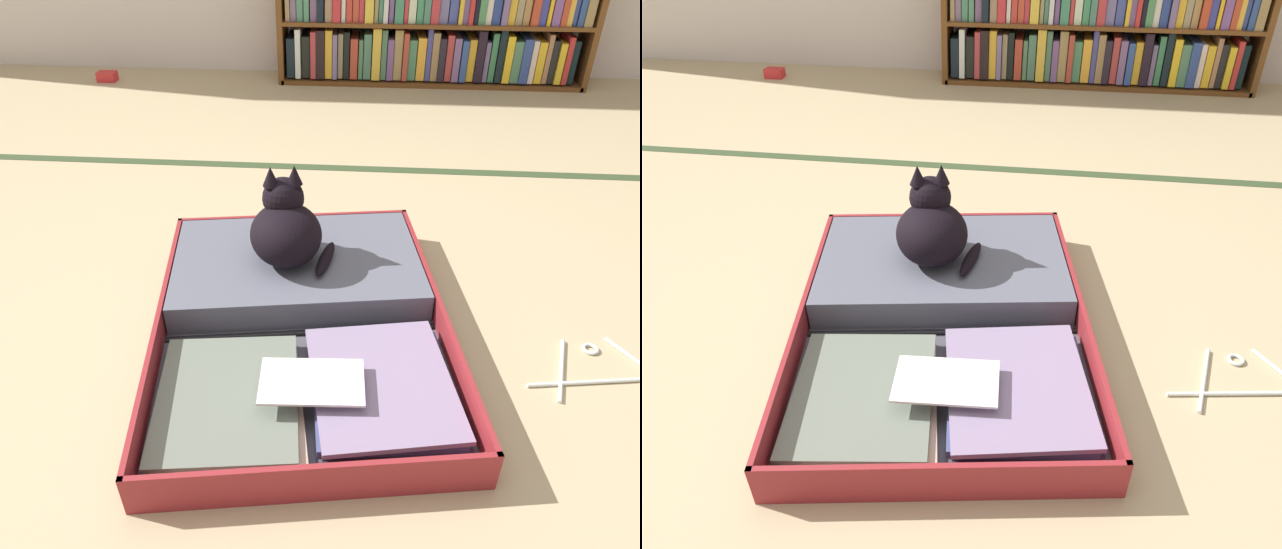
% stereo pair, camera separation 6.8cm
% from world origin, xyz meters
% --- Properties ---
extents(ground_plane, '(10.00, 10.00, 0.00)m').
position_xyz_m(ground_plane, '(0.00, 0.00, 0.00)').
color(ground_plane, tan).
extents(tatami_border, '(4.80, 0.05, 0.00)m').
position_xyz_m(tatami_border, '(0.00, 1.12, 0.00)').
color(tatami_border, '#344628').
rests_on(tatami_border, ground_plane).
extents(open_suitcase, '(0.85, 1.04, 0.10)m').
position_xyz_m(open_suitcase, '(0.11, 0.17, 0.04)').
color(open_suitcase, maroon).
rests_on(open_suitcase, ground_plane).
extents(black_cat, '(0.26, 0.26, 0.26)m').
position_xyz_m(black_cat, '(0.05, 0.32, 0.19)').
color(black_cat, black).
rests_on(black_cat, open_suitcase).
extents(clothes_hanger, '(0.40, 0.23, 0.01)m').
position_xyz_m(clothes_hanger, '(0.85, 0.03, 0.01)').
color(clothes_hanger, silver).
rests_on(clothes_hanger, ground_plane).
extents(small_red_pouch, '(0.10, 0.07, 0.05)m').
position_xyz_m(small_red_pouch, '(-1.18, 2.14, 0.02)').
color(small_red_pouch, red).
rests_on(small_red_pouch, ground_plane).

